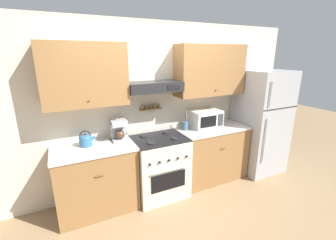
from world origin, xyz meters
name	(u,v)px	position (x,y,z in m)	size (l,w,h in m)	color
ground_plane	(167,202)	(0.00, 0.00, 0.00)	(16.00, 16.00, 0.00)	#937551
wall_back	(152,96)	(0.03, 0.57, 1.47)	(5.20, 0.46, 2.55)	beige
counter_left	(97,179)	(-0.91, 0.31, 0.46)	(1.04, 0.62, 0.92)	olive
counter_right	(211,153)	(0.98, 0.31, 0.46)	(1.18, 0.62, 0.92)	olive
stove_range	(159,166)	(0.00, 0.28, 0.46)	(0.77, 0.69, 0.98)	beige
refrigerator	(260,122)	(1.98, 0.22, 0.91)	(0.79, 0.78, 1.82)	#ADAFB5
tea_kettle	(86,140)	(-0.98, 0.41, 1.00)	(0.21, 0.16, 0.21)	teal
coffee_maker	(119,130)	(-0.54, 0.44, 1.07)	(0.22, 0.22, 0.29)	#ADAFB5
microwave	(204,118)	(0.90, 0.43, 1.06)	(0.49, 0.41, 0.28)	white
utensil_crock	(185,125)	(0.52, 0.41, 1.00)	(0.11, 0.11, 0.29)	slate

